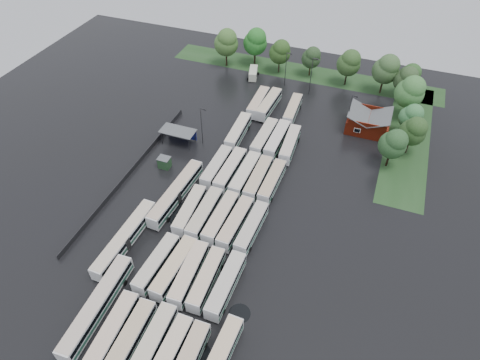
% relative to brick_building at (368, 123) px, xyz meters
% --- Properties ---
extents(ground, '(160.00, 160.00, 0.00)m').
position_rel_brick_building_xyz_m(ground, '(-24.00, -42.77, -1.87)').
color(ground, black).
rests_on(ground, ground).
extents(brick_building, '(10.07, 8.60, 5.39)m').
position_rel_brick_building_xyz_m(brick_building, '(0.00, 0.00, 0.00)').
color(brick_building, maroon).
rests_on(brick_building, ground).
extents(wash_shed, '(8.20, 4.20, 3.58)m').
position_rel_brick_building_xyz_m(wash_shed, '(-41.20, -20.74, 1.12)').
color(wash_shed, '#2D2D30').
rests_on(wash_shed, ground).
extents(utility_hut, '(2.70, 2.20, 2.62)m').
position_rel_brick_building_xyz_m(utility_hut, '(-40.20, -30.17, -0.55)').
color(utility_hut, '#1E4021').
rests_on(utility_hut, ground).
extents(grass_strip_north, '(80.00, 10.00, 0.01)m').
position_rel_brick_building_xyz_m(grass_strip_north, '(-22.00, 22.03, -1.86)').
color(grass_strip_north, '#1F401B').
rests_on(grass_strip_north, ground).
extents(grass_strip_east, '(10.00, 50.00, 0.01)m').
position_rel_brick_building_xyz_m(grass_strip_east, '(10.00, 0.03, -1.86)').
color(grass_strip_east, '#1F401B').
rests_on(grass_strip_east, ground).
extents(west_fence, '(0.10, 50.00, 1.20)m').
position_rel_brick_building_xyz_m(west_fence, '(-46.20, -34.77, -1.27)').
color(west_fence, '#2D2D30').
rests_on(west_fence, ground).
extents(bus_r0c0, '(3.32, 12.73, 3.51)m').
position_rel_brick_building_xyz_m(bus_r0c0, '(-28.48, -68.67, 0.06)').
color(bus_r0c0, silver).
rests_on(bus_r0c0, ground).
extents(bus_r0c1, '(3.06, 12.72, 3.52)m').
position_rel_brick_building_xyz_m(bus_r0c1, '(-25.33, -69.02, 0.07)').
color(bus_r0c1, silver).
rests_on(bus_r0c1, ground).
extents(bus_r0c2, '(3.03, 12.67, 3.51)m').
position_rel_brick_building_xyz_m(bus_r0c2, '(-21.87, -68.43, 0.06)').
color(bus_r0c2, silver).
rests_on(bus_r0c2, ground).
extents(bus_r0c3, '(2.59, 12.13, 3.37)m').
position_rel_brick_building_xyz_m(bus_r0c3, '(-18.80, -69.05, -0.01)').
color(bus_r0c3, silver).
rests_on(bus_r0c3, ground).
extents(bus_r1c0, '(3.15, 12.12, 3.34)m').
position_rel_brick_building_xyz_m(bus_r1c0, '(-28.34, -55.16, -0.03)').
color(bus_r1c0, silver).
rests_on(bus_r1c0, ground).
extents(bus_r1c1, '(3.23, 12.62, 3.48)m').
position_rel_brick_building_xyz_m(bus_r1c1, '(-25.01, -54.95, 0.05)').
color(bus_r1c1, silver).
rests_on(bus_r1c1, ground).
extents(bus_r1c2, '(3.24, 12.53, 3.46)m').
position_rel_brick_building_xyz_m(bus_r1c2, '(-22.13, -55.11, 0.04)').
color(bus_r1c2, silver).
rests_on(bus_r1c2, ground).
extents(bus_r1c3, '(2.95, 12.06, 3.33)m').
position_rel_brick_building_xyz_m(bus_r1c3, '(-18.93, -55.02, -0.03)').
color(bus_r1c3, silver).
rests_on(bus_r1c3, ground).
extents(bus_r1c4, '(2.76, 12.45, 3.46)m').
position_rel_brick_building_xyz_m(bus_r1c4, '(-15.40, -54.97, 0.04)').
color(bus_r1c4, silver).
rests_on(bus_r1c4, ground).
extents(bus_r2c0, '(3.12, 12.07, 3.33)m').
position_rel_brick_building_xyz_m(bus_r2c0, '(-28.43, -41.65, -0.03)').
color(bus_r2c0, silver).
rests_on(bus_r2c0, ground).
extents(bus_r2c1, '(2.70, 12.53, 3.49)m').
position_rel_brick_building_xyz_m(bus_r2c1, '(-25.28, -41.55, 0.05)').
color(bus_r2c1, silver).
rests_on(bus_r2c1, ground).
extents(bus_r2c2, '(2.93, 12.49, 3.46)m').
position_rel_brick_building_xyz_m(bus_r2c2, '(-21.95, -41.40, 0.04)').
color(bus_r2c2, silver).
rests_on(bus_r2c2, ground).
extents(bus_r2c3, '(3.19, 12.48, 3.44)m').
position_rel_brick_building_xyz_m(bus_r2c3, '(-18.84, -41.68, 0.03)').
color(bus_r2c3, silver).
rests_on(bus_r2c3, ground).
extents(bus_r2c4, '(2.96, 12.07, 3.34)m').
position_rel_brick_building_xyz_m(bus_r2c4, '(-15.59, -41.66, -0.03)').
color(bus_r2c4, silver).
rests_on(bus_r2c4, ground).
extents(bus_r3c0, '(2.73, 12.16, 3.38)m').
position_rel_brick_building_xyz_m(bus_r3c0, '(-28.49, -28.01, -0.01)').
color(bus_r3c0, silver).
rests_on(bus_r3c0, ground).
extents(bus_r3c1, '(2.99, 12.70, 3.52)m').
position_rel_brick_building_xyz_m(bus_r3c1, '(-25.29, -27.96, 0.07)').
color(bus_r3c1, silver).
rests_on(bus_r3c1, ground).
extents(bus_r3c2, '(2.95, 12.63, 3.50)m').
position_rel_brick_building_xyz_m(bus_r3c2, '(-21.87, -28.14, 0.06)').
color(bus_r3c2, silver).
rests_on(bus_r3c2, ground).
extents(bus_r3c3, '(2.65, 12.34, 3.43)m').
position_rel_brick_building_xyz_m(bus_r3c3, '(-18.82, -28.31, 0.02)').
color(bus_r3c3, silver).
rests_on(bus_r3c3, ground).
extents(bus_r3c4, '(2.79, 12.05, 3.34)m').
position_rel_brick_building_xyz_m(bus_r3c4, '(-15.77, -28.20, -0.03)').
color(bus_r3c4, silver).
rests_on(bus_r3c4, ground).
extents(bus_r4c0, '(3.04, 12.62, 3.49)m').
position_rel_brick_building_xyz_m(bus_r4c0, '(-28.58, -14.45, 0.05)').
color(bus_r4c0, silver).
rests_on(bus_r4c0, ground).
extents(bus_r4c2, '(3.00, 12.55, 3.47)m').
position_rel_brick_building_xyz_m(bus_r4c2, '(-22.07, -14.36, 0.04)').
color(bus_r4c2, silver).
rests_on(bus_r4c2, ground).
extents(bus_r4c3, '(2.88, 12.66, 3.51)m').
position_rel_brick_building_xyz_m(bus_r4c3, '(-18.96, -14.14, 0.07)').
color(bus_r4c3, silver).
rests_on(bus_r4c3, ground).
extents(bus_r4c4, '(3.16, 12.24, 3.38)m').
position_rel_brick_building_xyz_m(bus_r4c4, '(-15.70, -14.68, -0.01)').
color(bus_r4c4, silver).
rests_on(bus_r4c4, ground).
extents(bus_r5c0, '(2.81, 12.21, 3.39)m').
position_rel_brick_building_xyz_m(bus_r5c0, '(-28.27, -0.61, -0.00)').
color(bus_r5c0, silver).
rests_on(bus_r5c0, ground).
extents(bus_r5c1, '(3.25, 12.67, 3.49)m').
position_rel_brick_building_xyz_m(bus_r5c1, '(-25.32, -0.52, 0.06)').
color(bus_r5c1, silver).
rests_on(bus_r5c1, ground).
extents(bus_r5c3, '(3.04, 12.03, 3.32)m').
position_rel_brick_building_xyz_m(bus_r5c3, '(-18.92, -0.70, -0.04)').
color(bus_r5c3, silver).
rests_on(bus_r5c3, ground).
extents(artic_bus_west_a, '(3.30, 18.57, 3.43)m').
position_rel_brick_building_xyz_m(artic_bus_west_a, '(-33.23, -65.83, 0.04)').
color(artic_bus_west_a, silver).
rests_on(artic_bus_west_a, ground).
extents(artic_bus_west_b, '(3.57, 18.69, 3.45)m').
position_rel_brick_building_xyz_m(artic_bus_west_b, '(-33.06, -38.39, 0.05)').
color(artic_bus_west_b, silver).
rests_on(artic_bus_west_b, ground).
extents(artic_bus_west_c, '(2.98, 18.11, 3.35)m').
position_rel_brick_building_xyz_m(artic_bus_west_c, '(-36.47, -52.30, -0.01)').
color(artic_bus_west_c, silver).
rests_on(artic_bus_west_c, ground).
extents(minibus, '(3.65, 6.34, 2.61)m').
position_rel_brick_building_xyz_m(minibus, '(-34.81, 14.14, -0.42)').
color(minibus, silver).
rests_on(minibus, ground).
extents(tree_north_0, '(7.08, 7.08, 11.72)m').
position_rel_brick_building_xyz_m(tree_north_0, '(-44.60, 18.07, 5.67)').
color(tree_north_0, black).
rests_on(tree_north_0, ground).
extents(tree_north_1, '(7.02, 7.02, 11.62)m').
position_rel_brick_building_xyz_m(tree_north_1, '(-36.84, 21.69, 5.61)').
color(tree_north_1, black).
rests_on(tree_north_1, ground).
extents(tree_north_2, '(6.18, 6.18, 10.23)m').
position_rel_brick_building_xyz_m(tree_north_2, '(-28.64, 19.75, 4.72)').
color(tree_north_2, black).
rests_on(tree_north_2, ground).
extents(tree_north_3, '(5.47, 5.47, 9.06)m').
position_rel_brick_building_xyz_m(tree_north_3, '(-19.65, 21.02, 3.96)').
color(tree_north_3, black).
rests_on(tree_north_3, ground).
extents(tree_north_4, '(6.49, 6.49, 10.75)m').
position_rel_brick_building_xyz_m(tree_north_4, '(-8.88, 19.50, 5.05)').
color(tree_north_4, black).
rests_on(tree_north_4, ground).
extents(tree_north_5, '(7.04, 7.04, 11.67)m').
position_rel_brick_building_xyz_m(tree_north_5, '(1.09, 18.42, 5.64)').
color(tree_north_5, black).
rests_on(tree_north_5, ground).
extents(tree_north_6, '(5.87, 5.87, 9.73)m').
position_rel_brick_building_xyz_m(tree_north_6, '(7.27, 19.32, 4.39)').
color(tree_north_6, black).
rests_on(tree_north_6, ground).
extents(tree_east_0, '(6.06, 6.06, 10.03)m').
position_rel_brick_building_xyz_m(tree_east_0, '(6.35, -12.33, 4.58)').
color(tree_east_0, black).
rests_on(tree_east_0, ground).
extents(tree_east_1, '(6.01, 6.01, 9.95)m').
position_rel_brick_building_xyz_m(tree_east_1, '(10.03, -6.00, 4.53)').
color(tree_east_1, black).
rests_on(tree_east_1, ground).
extents(tree_east_2, '(5.50, 5.50, 9.11)m').
position_rel_brick_building_xyz_m(tree_east_2, '(9.24, 0.61, 3.99)').
color(tree_east_2, black).
rests_on(tree_east_2, ground).
extents(tree_east_3, '(7.18, 7.18, 11.90)m').
position_rel_brick_building_xyz_m(tree_east_3, '(7.94, 8.61, 5.79)').
color(tree_east_3, '#321D11').
rests_on(tree_east_3, ground).
extents(tree_east_4, '(6.05, 6.05, 10.02)m').
position_rel_brick_building_xyz_m(tree_east_4, '(6.55, 16.73, 4.58)').
color(tree_east_4, '#34261A').
rests_on(tree_east_4, ground).
extents(lamp_post_ne, '(1.51, 0.29, 9.81)m').
position_rel_brick_building_xyz_m(lamp_post_ne, '(-4.74, -1.76, 3.83)').
color(lamp_post_ne, '#2D2D30').
rests_on(lamp_post_ne, ground).
extents(lamp_post_nw, '(1.54, 0.30, 9.97)m').
position_rel_brick_building_xyz_m(lamp_post_nw, '(-35.64, -19.37, 3.93)').
color(lamp_post_nw, '#2D2D30').
rests_on(lamp_post_nw, ground).
extents(lamp_post_back_w, '(1.53, 0.30, 9.96)m').
position_rel_brick_building_xyz_m(lamp_post_back_w, '(-24.88, 13.14, 3.92)').
color(lamp_post_back_w, '#2D2D30').
rests_on(lamp_post_back_w, ground).
extents(lamp_post_back_e, '(1.67, 0.33, 10.87)m').
position_rel_brick_building_xyz_m(lamp_post_back_e, '(-17.23, 10.87, 4.45)').
color(lamp_post_back_e, '#2D2D30').
rests_on(lamp_post_back_e, ground).
extents(puddle_0, '(4.66, 4.66, 0.01)m').
position_rel_brick_building_xyz_m(puddle_0, '(-25.47, -63.30, -1.86)').
color(puddle_0, black).
rests_on(puddle_0, ground).
extents(puddle_1, '(3.15, 3.15, 0.01)m').
position_rel_brick_building_xyz_m(puddle_1, '(-15.07, -66.27, -1.86)').
color(puddle_1, black).
rests_on(puddle_1, ground).
extents(puddle_2, '(7.08, 7.08, 0.01)m').
position_rel_brick_building_xyz_m(puddle_2, '(-29.57, -41.63, -1.86)').
color(puddle_2, black).
rests_on(puddle_2, ground).
extents(puddle_3, '(3.96, 3.96, 0.01)m').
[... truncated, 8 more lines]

